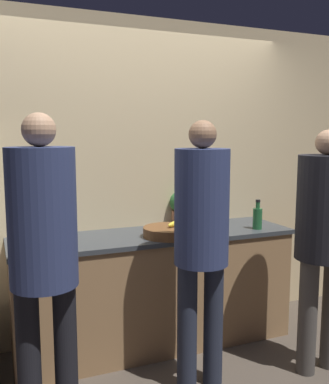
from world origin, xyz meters
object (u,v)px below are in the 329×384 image
object	(u,v)px
person_right	(324,228)
bottle_green	(257,217)
utensil_crock	(214,217)
potted_plant	(180,206)
bottle_clear	(38,232)
cup_black	(213,223)
person_left	(43,246)
person_center	(201,232)
fruit_bowl	(168,232)

from	to	relation	value
person_right	bottle_green	bearing A→B (deg)	99.88
utensil_crock	bottle_green	world-z (taller)	utensil_crock
utensil_crock	potted_plant	distance (m)	0.30
bottle_clear	utensil_crock	bearing A→B (deg)	1.46
cup_black	person_right	bearing A→B (deg)	-60.00
bottle_clear	potted_plant	world-z (taller)	potted_plant
person_left	bottle_green	world-z (taller)	person_left
cup_black	potted_plant	distance (m)	0.33
person_right	utensil_crock	xyz separation A→B (m)	(-0.37, 0.89, -0.06)
cup_black	potted_plant	xyz separation A→B (m)	(-0.17, 0.26, 0.11)
potted_plant	bottle_green	bearing A→B (deg)	-37.98
person_center	person_right	xyz separation A→B (m)	(0.87, -0.14, -0.01)
utensil_crock	person_right	bearing A→B (deg)	-67.42
person_left	potted_plant	xyz separation A→B (m)	(1.24, 0.96, -0.02)
person_left	bottle_clear	size ratio (longest dim) A/B	9.37
utensil_crock	cup_black	bearing A→B (deg)	-122.25
utensil_crock	bottle_green	distance (m)	0.37
bottle_clear	person_left	bearing A→B (deg)	-93.60
person_left	person_right	bearing A→B (deg)	-2.13
utensil_crock	potted_plant	bearing A→B (deg)	151.02
bottle_clear	cup_black	size ratio (longest dim) A/B	2.07
fruit_bowl	bottle_green	size ratio (longest dim) A/B	1.57
bottle_green	bottle_clear	bearing A→B (deg)	172.49
person_center	person_right	distance (m)	0.88
bottle_green	cup_black	bearing A→B (deg)	157.18
person_center	utensil_crock	bearing A→B (deg)	56.40
fruit_bowl	utensil_crock	size ratio (longest dim) A/B	1.43
person_center	bottle_clear	bearing A→B (deg)	142.55
fruit_bowl	bottle_clear	distance (m)	0.94
bottle_green	person_center	bearing A→B (deg)	-147.05
person_center	utensil_crock	size ratio (longest dim) A/B	6.67
bottle_green	bottle_clear	world-z (taller)	bottle_green
person_center	person_right	world-z (taller)	person_center
person_right	fruit_bowl	bearing A→B (deg)	143.26
person_left	person_right	distance (m)	1.86
bottle_clear	potted_plant	distance (m)	1.20
bottle_green	potted_plant	xyz separation A→B (m)	(-0.51, 0.40, 0.06)
person_left	person_center	xyz separation A→B (m)	(0.98, 0.07, -0.03)
person_right	utensil_crock	world-z (taller)	person_right
fruit_bowl	bottle_clear	size ratio (longest dim) A/B	1.99
cup_black	utensil_crock	bearing A→B (deg)	57.75
utensil_crock	bottle_green	size ratio (longest dim) A/B	1.09
person_left	fruit_bowl	size ratio (longest dim) A/B	4.72
utensil_crock	bottle_clear	xyz separation A→B (m)	(-1.44, -0.04, 0.01)
person_center	bottle_green	world-z (taller)	person_center
potted_plant	person_left	bearing A→B (deg)	-142.17
person_right	bottle_green	world-z (taller)	person_right
person_right	potted_plant	world-z (taller)	person_right
person_center	fruit_bowl	distance (m)	0.53
bottle_green	cup_black	distance (m)	0.37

